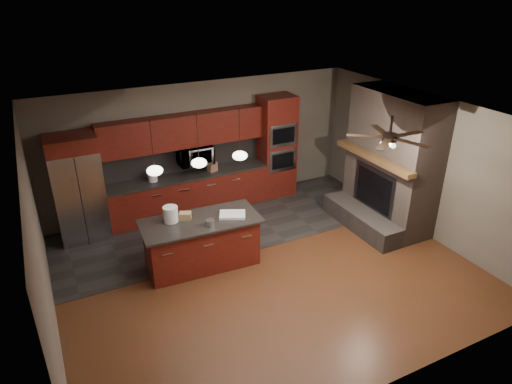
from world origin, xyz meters
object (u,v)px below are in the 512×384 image
microwave (195,155)px  white_bucket (171,214)px  kitchen_island (202,243)px  counter_bucket (153,176)px  counter_box (212,166)px  cardboard_box (185,216)px  refrigerator (78,189)px  oven_tower (277,147)px  paint_tray (232,215)px  paint_can (210,223)px

microwave → white_bucket: 2.26m
kitchen_island → counter_bucket: 2.17m
microwave → counter_box: (0.34, -0.10, -0.29)m
cardboard_box → counter_bucket: (-0.06, 1.92, 0.03)m
refrigerator → kitchen_island: 2.73m
refrigerator → white_bucket: (1.29, -1.80, -0.01)m
microwave → counter_box: microwave is taller
oven_tower → kitchen_island: size_ratio=1.12×
white_bucket → paint_tray: bearing=-16.0°
counter_bucket → cardboard_box: bearing=-88.2°
cardboard_box → counter_bucket: counter_bucket is taller
paint_tray → cardboard_box: 0.83m
paint_can → microwave: bearing=75.8°
microwave → kitchen_island: bearing=-107.9°
refrigerator → white_bucket: 2.21m
microwave → kitchen_island: microwave is taller
oven_tower → microwave: bearing=178.3°
cardboard_box → counter_box: size_ratio=0.95×
cardboard_box → counter_bucket: size_ratio=0.92×
cardboard_box → white_bucket: bearing=-164.5°
microwave → paint_tray: (-0.12, -2.22, -0.36)m
microwave → counter_bucket: 1.01m
paint_can → counter_box: 2.46m
oven_tower → cardboard_box: oven_tower is taller
kitchen_island → counter_box: (1.03, 2.03, 0.54)m
microwave → counter_bucket: size_ratio=3.32×
paint_tray → counter_box: 2.17m
white_bucket → counter_bucket: white_bucket is taller
kitchen_island → cardboard_box: size_ratio=10.50×
white_bucket → paint_can: size_ratio=1.77×
oven_tower → kitchen_island: (-2.66, -2.07, -0.73)m
refrigerator → paint_tray: size_ratio=4.69×
kitchen_island → counter_bucket: size_ratio=9.66×
counter_bucket → counter_box: bearing=-2.2°
microwave → paint_can: (-0.60, -2.37, -0.33)m
paint_can → counter_bucket: counter_bucket is taller
kitchen_island → white_bucket: bearing=159.9°
kitchen_island → counter_bucket: bearing=100.8°
white_bucket → paint_can: 0.71m
paint_tray → kitchen_island: bearing=-164.4°
white_bucket → counter_bucket: bearing=84.4°
microwave → refrigerator: 2.46m
refrigerator → cardboard_box: refrigerator is taller
kitchen_island → paint_tray: (0.57, -0.10, 0.48)m
cardboard_box → counter_bucket: bearing=116.8°
oven_tower → counter_box: (-1.63, -0.04, -0.19)m
paint_tray → counter_bucket: size_ratio=2.07×
microwave → kitchen_island: 2.39m
refrigerator → counter_bucket: bearing=3.2°
oven_tower → white_bucket: size_ratio=8.58×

